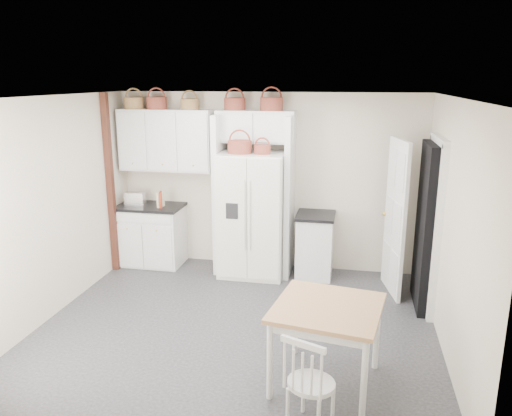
# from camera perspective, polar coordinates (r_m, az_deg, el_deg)

# --- Properties ---
(floor) EXTENTS (4.50, 4.50, 0.00)m
(floor) POSITION_cam_1_polar(r_m,az_deg,el_deg) (5.99, -2.07, -13.16)
(floor) COLOR black
(floor) RESTS_ON ground
(ceiling) EXTENTS (4.50, 4.50, 0.00)m
(ceiling) POSITION_cam_1_polar(r_m,az_deg,el_deg) (5.30, -2.34, 12.55)
(ceiling) COLOR white
(ceiling) RESTS_ON wall_back
(wall_back) EXTENTS (4.50, 0.00, 4.50)m
(wall_back) POSITION_cam_1_polar(r_m,az_deg,el_deg) (7.41, 1.39, 3.02)
(wall_back) COLOR beige
(wall_back) RESTS_ON floor
(wall_left) EXTENTS (0.00, 4.00, 4.00)m
(wall_left) POSITION_cam_1_polar(r_m,az_deg,el_deg) (6.40, -22.21, 0.05)
(wall_left) COLOR beige
(wall_left) RESTS_ON floor
(wall_right) EXTENTS (0.00, 4.00, 4.00)m
(wall_right) POSITION_cam_1_polar(r_m,az_deg,el_deg) (5.46, 21.48, -2.28)
(wall_right) COLOR beige
(wall_right) RESTS_ON floor
(refrigerator) EXTENTS (0.92, 0.74, 1.78)m
(refrigerator) POSITION_cam_1_polar(r_m,az_deg,el_deg) (7.16, -0.34, -0.74)
(refrigerator) COLOR white
(refrigerator) RESTS_ON floor
(base_cab_left) EXTENTS (0.96, 0.61, 0.89)m
(base_cab_left) POSITION_cam_1_polar(r_m,az_deg,el_deg) (7.84, -11.88, -3.10)
(base_cab_left) COLOR silver
(base_cab_left) RESTS_ON floor
(base_cab_right) EXTENTS (0.50, 0.60, 0.88)m
(base_cab_right) POSITION_cam_1_polar(r_m,az_deg,el_deg) (7.26, 6.73, -4.35)
(base_cab_right) COLOR silver
(base_cab_right) RESTS_ON floor
(dining_table) EXTENTS (1.08, 1.08, 0.79)m
(dining_table) POSITION_cam_1_polar(r_m,az_deg,el_deg) (4.84, 8.01, -15.20)
(dining_table) COLOR #AA7040
(dining_table) RESTS_ON floor
(windsor_chair) EXTENTS (0.50, 0.48, 0.81)m
(windsor_chair) POSITION_cam_1_polar(r_m,az_deg,el_deg) (4.29, 6.33, -19.31)
(windsor_chair) COLOR silver
(windsor_chair) RESTS_ON floor
(counter_left) EXTENTS (1.00, 0.65, 0.04)m
(counter_left) POSITION_cam_1_polar(r_m,az_deg,el_deg) (7.71, -12.06, 0.19)
(counter_left) COLOR black
(counter_left) RESTS_ON base_cab_left
(counter_right) EXTENTS (0.54, 0.64, 0.04)m
(counter_right) POSITION_cam_1_polar(r_m,az_deg,el_deg) (7.12, 6.84, -0.84)
(counter_right) COLOR black
(counter_right) RESTS_ON base_cab_right
(toaster) EXTENTS (0.30, 0.20, 0.20)m
(toaster) POSITION_cam_1_polar(r_m,az_deg,el_deg) (7.74, -13.67, 1.05)
(toaster) COLOR silver
(toaster) RESTS_ON counter_left
(cookbook_red) EXTENTS (0.07, 0.16, 0.23)m
(cookbook_red) POSITION_cam_1_polar(r_m,az_deg,el_deg) (7.53, -10.82, 0.96)
(cookbook_red) COLOR #9C3018
(cookbook_red) RESTS_ON counter_left
(cookbook_cream) EXTENTS (0.07, 0.15, 0.23)m
(cookbook_cream) POSITION_cam_1_polar(r_m,az_deg,el_deg) (7.53, -10.86, 0.94)
(cookbook_cream) COLOR beige
(cookbook_cream) RESTS_ON counter_left
(basket_upper_a) EXTENTS (0.30, 0.30, 0.17)m
(basket_upper_a) POSITION_cam_1_polar(r_m,az_deg,el_deg) (7.69, -13.76, 11.57)
(basket_upper_a) COLOR brown
(basket_upper_a) RESTS_ON upper_cabinet
(basket_upper_b) EXTENTS (0.30, 0.30, 0.17)m
(basket_upper_b) POSITION_cam_1_polar(r_m,az_deg,el_deg) (7.55, -11.28, 11.68)
(basket_upper_b) COLOR maroon
(basket_upper_b) RESTS_ON upper_cabinet
(basket_upper_c) EXTENTS (0.26, 0.26, 0.15)m
(basket_upper_c) POSITION_cam_1_polar(r_m,az_deg,el_deg) (7.38, -7.59, 11.68)
(basket_upper_c) COLOR brown
(basket_upper_c) RESTS_ON upper_cabinet
(basket_bridge_a) EXTENTS (0.30, 0.30, 0.17)m
(basket_bridge_a) POSITION_cam_1_polar(r_m,az_deg,el_deg) (7.19, -2.45, 11.79)
(basket_bridge_a) COLOR maroon
(basket_bridge_a) RESTS_ON bridge_cabinet
(basket_bridge_b) EXTENTS (0.32, 0.32, 0.18)m
(basket_bridge_b) POSITION_cam_1_polar(r_m,az_deg,el_deg) (7.09, 1.78, 11.80)
(basket_bridge_b) COLOR maroon
(basket_bridge_b) RESTS_ON bridge_cabinet
(basket_fridge_a) EXTENTS (0.33, 0.33, 0.18)m
(basket_fridge_a) POSITION_cam_1_polar(r_m,az_deg,el_deg) (6.90, -1.87, 6.99)
(basket_fridge_a) COLOR maroon
(basket_fridge_a) RESTS_ON refrigerator
(basket_fridge_b) EXTENTS (0.23, 0.23, 0.12)m
(basket_fridge_b) POSITION_cam_1_polar(r_m,az_deg,el_deg) (6.84, 0.72, 6.70)
(basket_fridge_b) COLOR maroon
(basket_fridge_b) RESTS_ON refrigerator
(upper_cabinet) EXTENTS (1.40, 0.34, 0.90)m
(upper_cabinet) POSITION_cam_1_polar(r_m,az_deg,el_deg) (7.55, -10.20, 7.64)
(upper_cabinet) COLOR silver
(upper_cabinet) RESTS_ON wall_back
(bridge_cabinet) EXTENTS (1.12, 0.34, 0.45)m
(bridge_cabinet) POSITION_cam_1_polar(r_m,az_deg,el_deg) (7.15, -0.01, 9.29)
(bridge_cabinet) COLOR silver
(bridge_cabinet) RESTS_ON wall_back
(fridge_panel_left) EXTENTS (0.08, 0.60, 2.30)m
(fridge_panel_left) POSITION_cam_1_polar(r_m,az_deg,el_deg) (7.30, -4.14, 1.60)
(fridge_panel_left) COLOR silver
(fridge_panel_left) RESTS_ON floor
(fridge_panel_right) EXTENTS (0.08, 0.60, 2.30)m
(fridge_panel_right) POSITION_cam_1_polar(r_m,az_deg,el_deg) (7.10, 3.83, 1.24)
(fridge_panel_right) COLOR silver
(fridge_panel_right) RESTS_ON floor
(trim_post) EXTENTS (0.09, 0.09, 2.60)m
(trim_post) POSITION_cam_1_polar(r_m,az_deg,el_deg) (7.50, -16.31, 2.58)
(trim_post) COLOR #3F1D15
(trim_post) RESTS_ON floor
(doorway_void) EXTENTS (0.18, 0.85, 2.05)m
(doorway_void) POSITION_cam_1_polar(r_m,az_deg,el_deg) (6.46, 19.00, -2.04)
(doorway_void) COLOR black
(doorway_void) RESTS_ON floor
(door_slab) EXTENTS (0.21, 0.79, 2.05)m
(door_slab) POSITION_cam_1_polar(r_m,az_deg,el_deg) (6.74, 15.61, -1.10)
(door_slab) COLOR white
(door_slab) RESTS_ON floor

